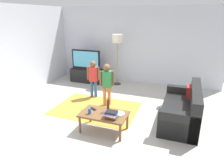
{
  "coord_description": "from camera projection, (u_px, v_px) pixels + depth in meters",
  "views": [
    {
      "loc": [
        1.79,
        -4.17,
        2.39
      ],
      "look_at": [
        0.0,
        0.6,
        0.65
      ],
      "focal_mm": 32.4,
      "sensor_mm": 36.0,
      "label": 1
    }
  ],
  "objects": [
    {
      "name": "ground",
      "position": [
        104.0,
        116.0,
        5.06
      ],
      "size": [
        7.8,
        7.8,
        0.0
      ],
      "primitive_type": "plane",
      "color": "#B2ADA3"
    },
    {
      "name": "wall_back",
      "position": [
        135.0,
        45.0,
        7.28
      ],
      "size": [
        6.0,
        0.12,
        2.7
      ],
      "primitive_type": "cube",
      "color": "silver",
      "rests_on": "ground"
    },
    {
      "name": "wall_left",
      "position": [
        4.0,
        55.0,
        5.62
      ],
      "size": [
        0.12,
        6.0,
        2.7
      ],
      "primitive_type": "cube",
      "color": "silver",
      "rests_on": "ground"
    },
    {
      "name": "area_rug",
      "position": [
        96.0,
        108.0,
        5.45
      ],
      "size": [
        2.2,
        1.6,
        0.01
      ],
      "primitive_type": "cube",
      "color": "#B28C33",
      "rests_on": "ground"
    },
    {
      "name": "tv_stand",
      "position": [
        87.0,
        76.0,
        7.56
      ],
      "size": [
        1.2,
        0.44,
        0.5
      ],
      "color": "black",
      "rests_on": "ground"
    },
    {
      "name": "tv",
      "position": [
        86.0,
        60.0,
        7.35
      ],
      "size": [
        1.1,
        0.28,
        0.71
      ],
      "color": "black",
      "rests_on": "tv_stand"
    },
    {
      "name": "couch",
      "position": [
        184.0,
        110.0,
        4.7
      ],
      "size": [
        0.8,
        1.8,
        0.86
      ],
      "color": "black",
      "rests_on": "ground"
    },
    {
      "name": "floor_lamp",
      "position": [
        117.0,
        41.0,
        6.9
      ],
      "size": [
        0.36,
        0.36,
        1.78
      ],
      "color": "#262626",
      "rests_on": "ground"
    },
    {
      "name": "child_near_tv",
      "position": [
        93.0,
        76.0,
        6.02
      ],
      "size": [
        0.37,
        0.19,
        1.13
      ],
      "color": "#33598C",
      "rests_on": "ground"
    },
    {
      "name": "child_center",
      "position": [
        107.0,
        81.0,
        5.46
      ],
      "size": [
        0.37,
        0.23,
        1.17
      ],
      "color": "orange",
      "rests_on": "ground"
    },
    {
      "name": "coffee_table",
      "position": [
        104.0,
        115.0,
        4.29
      ],
      "size": [
        1.0,
        0.6,
        0.42
      ],
      "color": "brown",
      "rests_on": "ground"
    },
    {
      "name": "book_stack",
      "position": [
        111.0,
        115.0,
        4.07
      ],
      "size": [
        0.3,
        0.22,
        0.15
      ],
      "color": "#388C4C",
      "rests_on": "coffee_table"
    },
    {
      "name": "bottle",
      "position": [
        108.0,
        105.0,
        4.32
      ],
      "size": [
        0.06,
        0.06,
        0.34
      ],
      "color": "#4C3319",
      "rests_on": "coffee_table"
    },
    {
      "name": "tv_remote",
      "position": [
        93.0,
        109.0,
        4.46
      ],
      "size": [
        0.17,
        0.12,
        0.02
      ],
      "primitive_type": "cube",
      "rotation": [
        0.0,
        0.0,
        -0.45
      ],
      "color": "black",
      "rests_on": "coffee_table"
    },
    {
      "name": "soda_can",
      "position": [
        89.0,
        111.0,
        4.24
      ],
      "size": [
        0.07,
        0.07,
        0.12
      ],
      "primitive_type": "cylinder",
      "color": "#2659B2",
      "rests_on": "coffee_table"
    },
    {
      "name": "plate",
      "position": [
        120.0,
        113.0,
        4.26
      ],
      "size": [
        0.22,
        0.22,
        0.02
      ],
      "color": "white",
      "rests_on": "coffee_table"
    }
  ]
}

